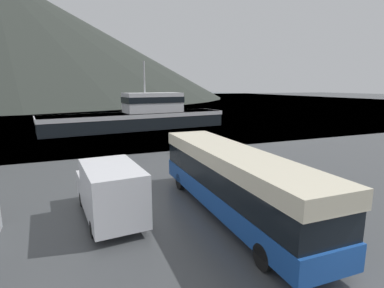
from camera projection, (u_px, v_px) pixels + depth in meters
water_surface at (86, 99)px, 136.08m from camera, size 240.00×240.00×0.00m
tour_bus at (232, 178)px, 13.68m from camera, size 2.64×11.96×3.06m
delivery_van at (110, 190)px, 13.32m from camera, size 2.62×5.82×2.57m
fishing_boat at (140, 116)px, 41.40m from camera, size 25.51×8.09×9.17m
storage_bin at (282, 182)px, 17.10m from camera, size 1.06×1.53×1.01m
small_boat at (145, 117)px, 52.48m from camera, size 7.59×5.04×0.99m
mooring_bollard at (176, 148)px, 26.58m from camera, size 0.36×0.36×0.80m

